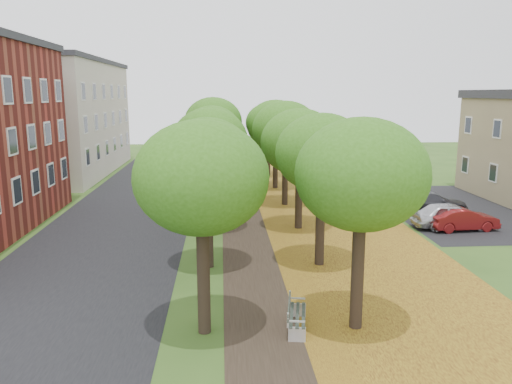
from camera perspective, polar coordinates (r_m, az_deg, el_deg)
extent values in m
plane|color=#2D4C19|center=(16.37, 2.13, -15.43)|extent=(120.00, 120.00, 0.00)
cube|color=black|center=(31.01, -14.85, -2.87)|extent=(8.00, 70.00, 0.01)
cube|color=black|center=(30.48, -0.85, -2.72)|extent=(3.20, 70.00, 0.01)
cube|color=#AD8A20|center=(31.15, 8.38, -2.54)|extent=(7.50, 70.00, 0.01)
cube|color=black|center=(34.85, 21.82, -1.77)|extent=(9.00, 16.00, 0.01)
cylinder|color=black|center=(15.57, -6.02, -9.69)|extent=(0.40, 0.40, 3.59)
ellipsoid|color=#2F6014|center=(14.75, -6.27, 1.84)|extent=(4.18, 4.18, 3.55)
cylinder|color=black|center=(21.29, -5.47, -3.94)|extent=(0.40, 0.40, 3.59)
ellipsoid|color=#2F6014|center=(20.69, -5.63, 4.53)|extent=(4.18, 4.18, 3.55)
cylinder|color=black|center=(27.12, -5.16, -0.63)|extent=(0.40, 0.40, 3.59)
ellipsoid|color=#2F6014|center=(26.66, -5.28, 6.02)|extent=(4.18, 4.18, 3.55)
cylinder|color=black|center=(33.02, -4.96, 1.49)|extent=(0.40, 0.40, 3.59)
ellipsoid|color=#2F6014|center=(32.64, -5.06, 6.96)|extent=(4.18, 4.18, 3.55)
cylinder|color=black|center=(38.95, -4.82, 2.98)|extent=(0.40, 0.40, 3.59)
ellipsoid|color=#2F6014|center=(38.62, -4.90, 7.61)|extent=(4.18, 4.18, 3.55)
cylinder|color=black|center=(44.89, -4.72, 4.07)|extent=(0.40, 0.40, 3.59)
ellipsoid|color=#2F6014|center=(44.61, -4.79, 8.09)|extent=(4.18, 4.18, 3.55)
cylinder|color=black|center=(16.12, 11.52, -9.13)|extent=(0.40, 0.40, 3.59)
ellipsoid|color=#2F6014|center=(15.32, 11.98, 2.01)|extent=(4.18, 4.18, 3.55)
cylinder|color=black|center=(21.69, 7.34, -3.69)|extent=(0.40, 0.40, 3.59)
ellipsoid|color=#2F6014|center=(21.10, 7.55, 4.61)|extent=(4.18, 4.18, 3.55)
cylinder|color=black|center=(27.44, 4.91, -0.49)|extent=(0.40, 0.40, 3.59)
ellipsoid|color=#2F6014|center=(26.98, 5.02, 6.08)|extent=(4.18, 4.18, 3.55)
cylinder|color=black|center=(33.28, 3.33, 1.59)|extent=(0.40, 0.40, 3.59)
ellipsoid|color=#2F6014|center=(32.90, 3.39, 7.02)|extent=(4.18, 4.18, 3.55)
cylinder|color=black|center=(39.17, 2.22, 3.05)|extent=(0.40, 0.40, 3.59)
ellipsoid|color=#2F6014|center=(38.85, 2.26, 7.66)|extent=(4.18, 4.18, 3.55)
cylinder|color=black|center=(45.08, 1.41, 4.13)|extent=(0.40, 0.40, 3.59)
ellipsoid|color=#2F6014|center=(44.81, 1.42, 8.14)|extent=(4.18, 4.18, 3.55)
cube|color=beige|center=(50.03, -22.10, 7.70)|extent=(10.00, 20.00, 10.00)
cube|color=#2D2D33|center=(50.06, -22.55, 13.64)|extent=(10.30, 20.30, 0.40)
cube|color=#252F27|center=(16.26, 4.77, -13.81)|extent=(0.79, 1.94, 0.04)
cube|color=#252F27|center=(16.14, 3.80, -12.88)|extent=(0.36, 1.86, 0.27)
cube|color=silver|center=(15.59, 4.70, -15.93)|extent=(0.53, 0.15, 0.47)
cube|color=silver|center=(17.13, 4.81, -13.32)|extent=(0.53, 0.15, 0.47)
cube|color=silver|center=(15.40, 4.72, -14.52)|extent=(0.47, 0.14, 0.04)
cube|color=silver|center=(16.96, 4.83, -12.01)|extent=(0.47, 0.14, 0.04)
imported|color=#B8B8BE|center=(29.54, 21.42, -2.53)|extent=(4.28, 1.80, 1.45)
imported|color=maroon|center=(29.43, 22.58, -2.88)|extent=(3.83, 1.61, 1.23)
imported|color=#343439|center=(32.81, 19.28, -1.16)|extent=(4.66, 1.93, 1.35)
imported|color=silver|center=(38.46, 15.22, 0.84)|extent=(5.40, 3.74, 1.37)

